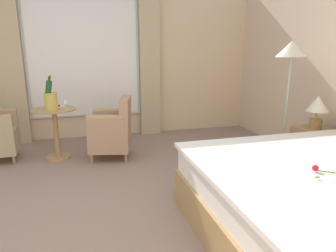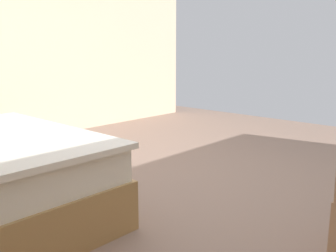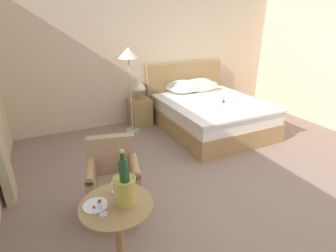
% 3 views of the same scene
% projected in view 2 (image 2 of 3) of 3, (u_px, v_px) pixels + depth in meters
% --- Properties ---
extents(ground_plane, '(7.58, 7.58, 0.00)m').
position_uv_depth(ground_plane, '(190.00, 190.00, 3.33)').
color(ground_plane, gray).
extents(wall_far_side, '(0.12, 6.20, 2.70)m').
position_uv_depth(wall_far_side, '(20.00, 40.00, 5.05)').
color(wall_far_side, beige).
rests_on(wall_far_side, ground).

